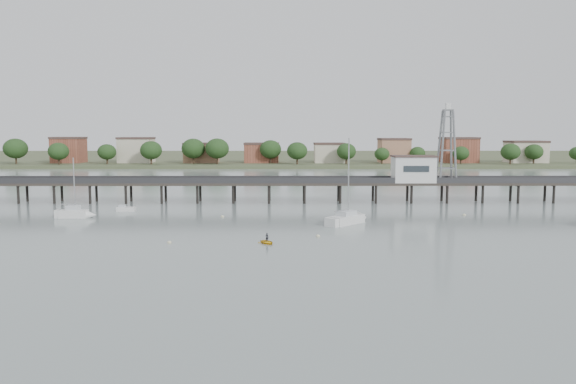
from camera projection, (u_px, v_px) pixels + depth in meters
name	position (u px, v px, depth m)	size (l,w,h in m)	color
ground_plane	(289.00, 284.00, 51.47)	(500.00, 500.00, 0.00)	gray
pier	(287.00, 183.00, 110.73)	(150.00, 5.00, 5.50)	#2D2823
pier_building	(413.00, 169.00, 110.55)	(8.40, 5.40, 5.30)	silver
lattice_tower	(447.00, 146.00, 110.12)	(3.20, 3.20, 15.50)	slate
sailboat_c	(352.00, 219.00, 85.99)	(7.52, 7.71, 13.77)	white
sailboat_b	(78.00, 214.00, 91.13)	(6.11, 2.04, 10.18)	white
white_tender	(126.00, 209.00, 98.67)	(3.22, 1.44, 1.23)	white
yellow_dinghy	(267.00, 243.00, 70.23)	(1.82, 0.53, 2.55)	gold
dinghy_occupant	(267.00, 243.00, 70.23)	(0.40, 1.09, 0.26)	black
mooring_buoys	(304.00, 226.00, 82.61)	(94.32, 23.82, 0.39)	beige
far_shore	(286.00, 157.00, 289.58)	(500.00, 170.00, 10.40)	#475133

